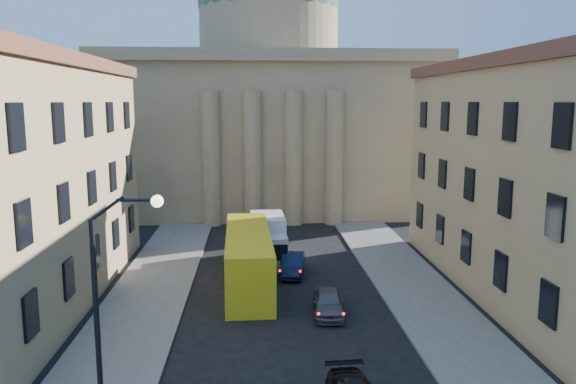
{
  "coord_description": "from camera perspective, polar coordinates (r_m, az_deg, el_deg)",
  "views": [
    {
      "loc": [
        -1.79,
        -11.47,
        12.04
      ],
      "look_at": [
        -0.04,
        17.76,
        7.29
      ],
      "focal_mm": 35.0,
      "sensor_mm": 36.0,
      "label": 1
    }
  ],
  "objects": [
    {
      "name": "sidewalk_left",
      "position": [
        32.51,
        -15.47,
        -12.74
      ],
      "size": [
        5.0,
        60.0,
        0.15
      ],
      "primitive_type": "cube",
      "color": "#5D5B55",
      "rests_on": "ground"
    },
    {
      "name": "sidewalk_right",
      "position": [
        33.43,
        15.09,
        -12.1
      ],
      "size": [
        5.0,
        60.0,
        0.15
      ],
      "primitive_type": "cube",
      "color": "#5D5B55",
      "rests_on": "ground"
    },
    {
      "name": "church",
      "position": [
        66.96,
        -1.92,
        9.07
      ],
      "size": [
        68.02,
        28.76,
        36.6
      ],
      "color": "#8A7054",
      "rests_on": "ground"
    },
    {
      "name": "building_right",
      "position": [
        38.66,
        25.69,
        1.44
      ],
      "size": [
        11.6,
        26.6,
        14.7
      ],
      "color": "tan",
      "rests_on": "ground"
    },
    {
      "name": "street_lamp",
      "position": [
        21.25,
        -17.6,
        -9.78
      ],
      "size": [
        2.62,
        0.44,
        8.83
      ],
      "color": "black",
      "rests_on": "ground"
    },
    {
      "name": "car_right_far",
      "position": [
        32.64,
        4.09,
        -11.12
      ],
      "size": [
        1.98,
        4.32,
        1.43
      ],
      "primitive_type": "imported",
      "rotation": [
        0.0,
        0.0,
        -0.07
      ],
      "color": "#525157",
      "rests_on": "ground"
    },
    {
      "name": "car_right_distant",
      "position": [
        39.68,
        0.46,
        -7.35
      ],
      "size": [
        2.14,
        4.62,
        1.47
      ],
      "primitive_type": "imported",
      "rotation": [
        0.0,
        0.0,
        -0.13
      ],
      "color": "#0E1932",
      "rests_on": "ground"
    },
    {
      "name": "city_bus",
      "position": [
        37.4,
        -4.05,
        -6.54
      ],
      "size": [
        3.29,
        12.67,
        3.55
      ],
      "rotation": [
        0.0,
        0.0,
        0.03
      ],
      "color": "yellow",
      "rests_on": "ground"
    },
    {
      "name": "box_truck",
      "position": [
        42.55,
        -2.0,
        -4.97
      ],
      "size": [
        2.71,
        6.33,
        3.42
      ],
      "rotation": [
        0.0,
        0.0,
        0.04
      ],
      "color": "silver",
      "rests_on": "ground"
    }
  ]
}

